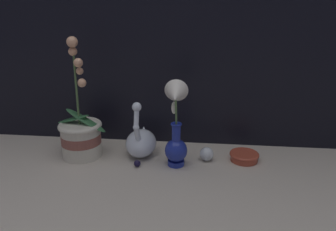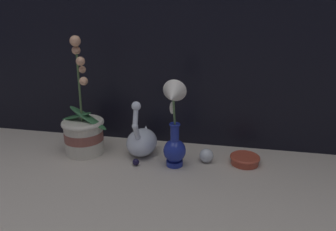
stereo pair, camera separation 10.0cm
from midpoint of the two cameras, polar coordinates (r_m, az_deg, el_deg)
ground_plane at (r=1.14m, az=0.05°, el=-10.62°), size 2.80×2.80×0.00m
orchid_potted_plant at (r=1.30m, az=-12.36°, el=-2.74°), size 0.20×0.16×0.45m
swan_figurine at (r=1.27m, az=-2.30°, el=-4.36°), size 0.12×0.19×0.23m
blue_vase at (r=1.13m, az=3.59°, el=-2.52°), size 0.08×0.12×0.32m
glass_sphere at (r=1.23m, az=9.05°, el=-6.94°), size 0.05×0.05×0.05m
amber_dish at (r=1.25m, az=15.51°, el=-7.36°), size 0.11×0.11×0.03m
glass_bauble at (r=1.20m, az=-3.23°, el=-8.16°), size 0.02×0.02×0.02m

